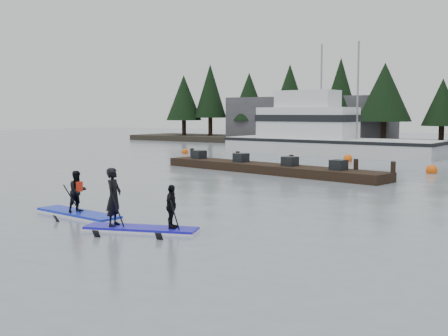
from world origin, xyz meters
The scene contains 11 objects.
ground centered at (0.00, 0.00, 0.00)m, with size 160.00×160.00×0.00m, color slate.
far_shore centered at (0.00, 42.00, 0.30)m, with size 70.00×8.00×0.60m, color #2D281E.
treeline centered at (0.00, 42.00, 0.00)m, with size 60.00×4.00×8.00m, color black, non-canonical shape.
waterfront_building centered at (-14.00, 44.00, 2.50)m, with size 18.00×6.00×5.00m, color #4C4C51.
fishing_boat_large centered at (-5.75, 29.09, 0.73)m, with size 17.25×5.50×9.69m.
floating_dock centered at (-2.66, 14.39, 0.24)m, with size 14.23×1.90×0.47m, color black.
buoy_b centered at (-1.71, 23.85, 0.00)m, with size 0.61×0.61×0.61m, color #EA550B.
buoy_a centered at (-15.42, 23.51, 0.00)m, with size 0.51×0.51×0.51m, color #EA550B.
buoy_d centered at (4.92, 19.10, 0.00)m, with size 0.61×0.61×0.61m, color #EA550B.
paddleboard_solo centered at (-1.45, -0.30, 0.47)m, with size 3.48×1.28×1.88m.
paddleboard_duo centered at (1.72, -0.96, 0.61)m, with size 3.26×1.84×2.24m.
Camera 1 is at (12.29, -12.53, 3.30)m, focal length 45.00 mm.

